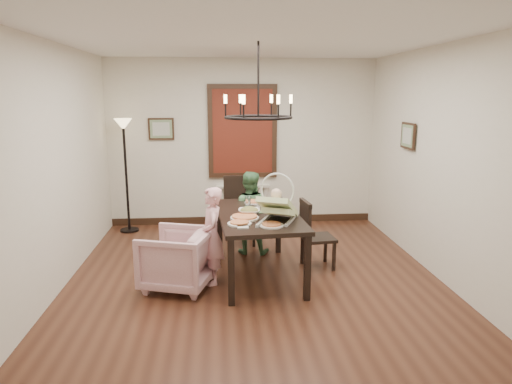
{
  "coord_description": "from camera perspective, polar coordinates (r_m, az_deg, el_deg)",
  "views": [
    {
      "loc": [
        -0.42,
        -5.23,
        2.22
      ],
      "look_at": [
        0.03,
        0.16,
        1.05
      ],
      "focal_mm": 32.0,
      "sensor_mm": 36.0,
      "label": 1
    }
  ],
  "objects": [
    {
      "name": "room_shell",
      "position": [
        5.68,
        -0.52,
        3.88
      ],
      "size": [
        4.51,
        5.0,
        2.81
      ],
      "color": "#4F2B1B",
      "rests_on": "ground"
    },
    {
      "name": "dining_table",
      "position": [
        5.58,
        0.28,
        -3.56
      ],
      "size": [
        1.07,
        1.75,
        0.79
      ],
      "rotation": [
        0.0,
        0.0,
        0.07
      ],
      "color": "black",
      "rests_on": "room_shell"
    },
    {
      "name": "chair_far",
      "position": [
        6.82,
        -2.02,
        -2.34
      ],
      "size": [
        0.48,
        0.48,
        1.02
      ],
      "primitive_type": null,
      "rotation": [
        0.0,
        0.0,
        0.06
      ],
      "color": "black",
      "rests_on": "room_shell"
    },
    {
      "name": "chair_right",
      "position": [
        5.96,
        7.79,
        -5.2
      ],
      "size": [
        0.44,
        0.44,
        0.9
      ],
      "primitive_type": null,
      "rotation": [
        0.0,
        0.0,
        1.68
      ],
      "color": "black",
      "rests_on": "room_shell"
    },
    {
      "name": "armchair",
      "position": [
        5.42,
        -9.83,
        -8.23
      ],
      "size": [
        0.95,
        0.93,
        0.69
      ],
      "primitive_type": "imported",
      "rotation": [
        0.0,
        0.0,
        -1.87
      ],
      "color": "beige",
      "rests_on": "room_shell"
    },
    {
      "name": "elderly_woman",
      "position": [
        5.45,
        -5.53,
        -6.47
      ],
      "size": [
        0.26,
        0.37,
        0.96
      ],
      "primitive_type": "imported",
      "rotation": [
        0.0,
        0.0,
        -1.48
      ],
      "color": "#E8A3A9",
      "rests_on": "room_shell"
    },
    {
      "name": "seated_man",
      "position": [
        6.43,
        -0.87,
        -3.45
      ],
      "size": [
        0.54,
        0.46,
        0.97
      ],
      "primitive_type": "imported",
      "rotation": [
        0.0,
        0.0,
        2.94
      ],
      "color": "#4A7D50",
      "rests_on": "room_shell"
    },
    {
      "name": "baby_bouncer",
      "position": [
        5.18,
        2.74,
        -1.63
      ],
      "size": [
        0.62,
        0.7,
        0.38
      ],
      "primitive_type": null,
      "rotation": [
        0.0,
        0.0,
        -0.4
      ],
      "color": "beige",
      "rests_on": "dining_table"
    },
    {
      "name": "salad_bowl",
      "position": [
        5.51,
        -0.86,
        -2.41
      ],
      "size": [
        0.31,
        0.31,
        0.08
      ],
      "primitive_type": "imported",
      "color": "white",
      "rests_on": "dining_table"
    },
    {
      "name": "pizza_platter",
      "position": [
        5.32,
        -1.44,
        -3.16
      ],
      "size": [
        0.33,
        0.33,
        0.04
      ],
      "primitive_type": "cylinder",
      "color": "tan",
      "rests_on": "dining_table"
    },
    {
      "name": "drinking_glass",
      "position": [
        5.58,
        1.94,
        -1.95
      ],
      "size": [
        0.07,
        0.07,
        0.13
      ],
      "primitive_type": "cylinder",
      "color": "silver",
      "rests_on": "dining_table"
    },
    {
      "name": "window_blinds",
      "position": [
        7.73,
        -1.69,
        7.58
      ],
      "size": [
        1.0,
        0.03,
        1.4
      ],
      "primitive_type": "cube",
      "color": "maroon",
      "rests_on": "room_shell"
    },
    {
      "name": "radiator",
      "position": [
        7.95,
        -1.64,
        -1.43
      ],
      "size": [
        0.92,
        0.12,
        0.62
      ],
      "primitive_type": null,
      "color": "silver",
      "rests_on": "room_shell"
    },
    {
      "name": "picture_back",
      "position": [
        7.78,
        -11.77,
        7.73
      ],
      "size": [
        0.42,
        0.03,
        0.36
      ],
      "primitive_type": "cube",
      "color": "black",
      "rests_on": "room_shell"
    },
    {
      "name": "picture_right",
      "position": [
        6.7,
        18.47,
        6.68
      ],
      "size": [
        0.03,
        0.42,
        0.36
      ],
      "primitive_type": "cube",
      "rotation": [
        0.0,
        0.0,
        1.57
      ],
      "color": "black",
      "rests_on": "room_shell"
    },
    {
      "name": "floor_lamp",
      "position": [
        7.64,
        -15.9,
        1.77
      ],
      "size": [
        0.3,
        0.3,
        1.8
      ],
      "primitive_type": null,
      "color": "black",
      "rests_on": "room_shell"
    },
    {
      "name": "chandelier",
      "position": [
        5.37,
        0.29,
        9.31
      ],
      "size": [
        0.8,
        0.8,
        0.04
      ],
      "primitive_type": "torus",
      "color": "black",
      "rests_on": "room_shell"
    }
  ]
}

